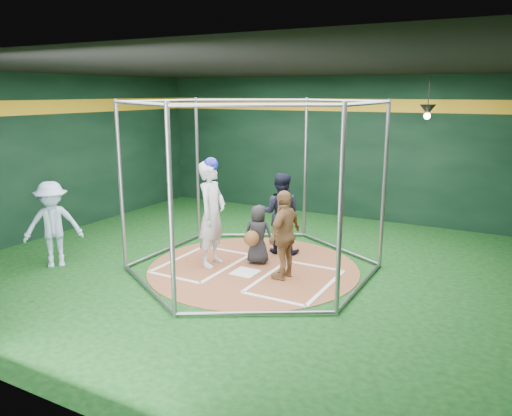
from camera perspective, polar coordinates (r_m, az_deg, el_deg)
The scene contains 12 objects.
room_shell at distance 8.67m, azimuth -0.29°, elevation 4.09°, with size 10.10×9.10×3.53m.
clay_disc at distance 9.10m, azimuth -0.30°, elevation -6.85°, with size 3.80×3.80×0.01m, color brown.
home_plate at distance 8.85m, azimuth -1.25°, elevation -7.36°, with size 0.43×0.43×0.01m, color white.
batter_box_left at distance 9.37m, azimuth -6.17°, elevation -6.25°, with size 1.17×1.77×0.01m.
batter_box_right at distance 8.49m, azimuth 4.55°, elevation -8.31°, with size 1.17×1.77×0.01m.
batting_cage at distance 8.70m, azimuth -0.32°, elevation 2.43°, with size 4.05×4.67×3.00m.
pendant_lamp_near at distance 11.26m, azimuth 19.02°, elevation 10.53°, with size 0.34×0.34×0.90m.
batter_figure at distance 9.02m, azimuth -5.07°, elevation -0.53°, with size 0.53×0.74×1.98m.
visitor_leopard at distance 8.40m, azimuth 3.30°, elevation -3.07°, with size 0.89×0.37×1.53m, color #B4824D.
catcher_figure at distance 9.16m, azimuth 0.18°, elevation -3.06°, with size 0.61×0.62×1.10m.
umpire at distance 9.75m, azimuth 2.82°, elevation -0.58°, with size 0.77×0.60×1.59m, color black.
bystander_blue at distance 9.70m, azimuth -22.20°, elevation -1.76°, with size 1.02×0.58×1.57m, color #A3BBD7.
Camera 1 is at (4.14, -7.48, 3.12)m, focal length 35.00 mm.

